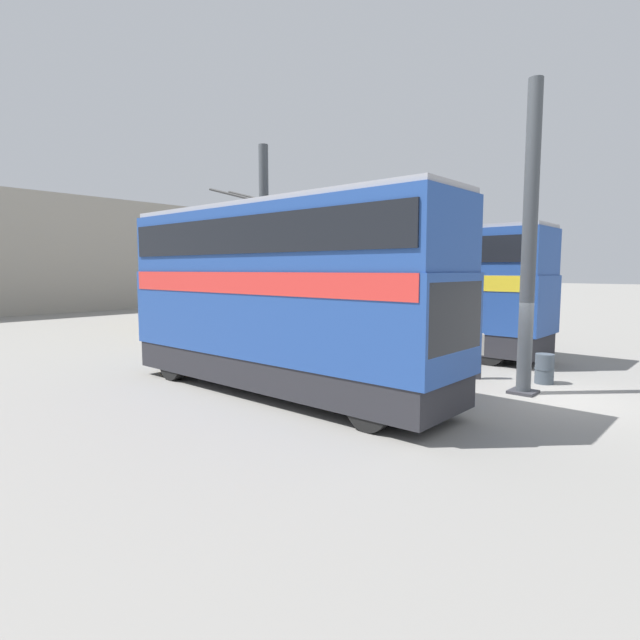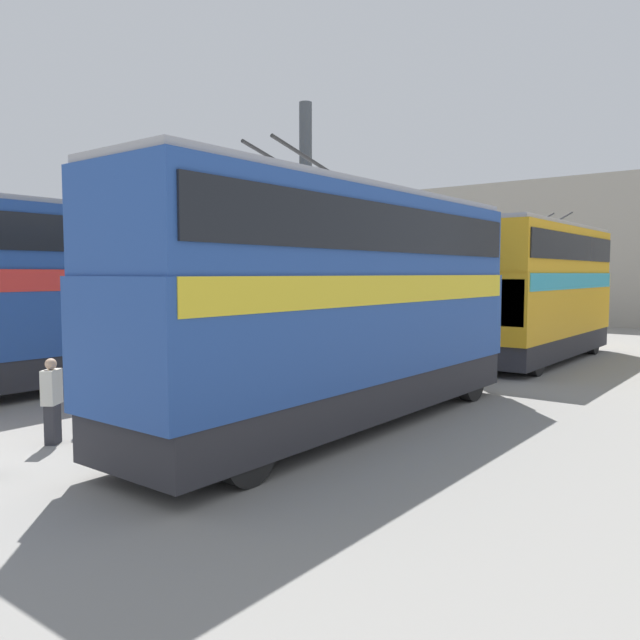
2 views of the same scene
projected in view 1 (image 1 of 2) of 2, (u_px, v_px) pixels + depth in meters
The scene contains 10 objects.
ground_plane at pixel (558, 399), 13.09m from camera, with size 240.00×240.00×0.00m, color gray.
depot_back_wall at pixel (31, 253), 36.92m from camera, with size 0.50×36.00×9.21m.
support_column_near at pixel (529, 245), 13.29m from camera, with size 0.69×0.69×8.31m.
support_column_far at pixel (264, 253), 20.16m from camera, with size 0.69×0.69×8.31m.
bus_left_near at pixel (411, 283), 20.80m from camera, with size 11.06×2.54×5.59m.
bus_left_far at pixel (225, 279), 28.97m from camera, with size 9.78×2.54×5.63m.
bus_right_far at pixel (279, 286), 13.46m from camera, with size 10.43×2.54×5.76m.
person_aisle_midway at pixel (434, 347), 15.84m from camera, with size 0.48×0.42×1.74m.
person_aisle_foreground at pixel (476, 352), 15.42m from camera, with size 0.48×0.44×1.63m.
oil_drum at pixel (544, 369), 14.84m from camera, with size 0.56×0.56×0.89m.
Camera 1 is at (-3.78, 13.76, 3.39)m, focal length 28.00 mm.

